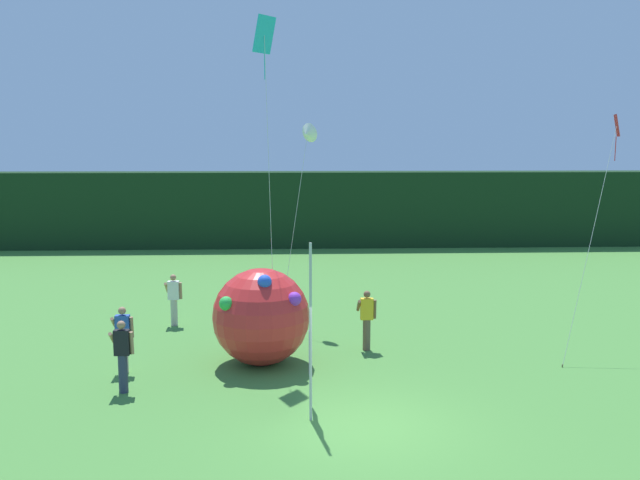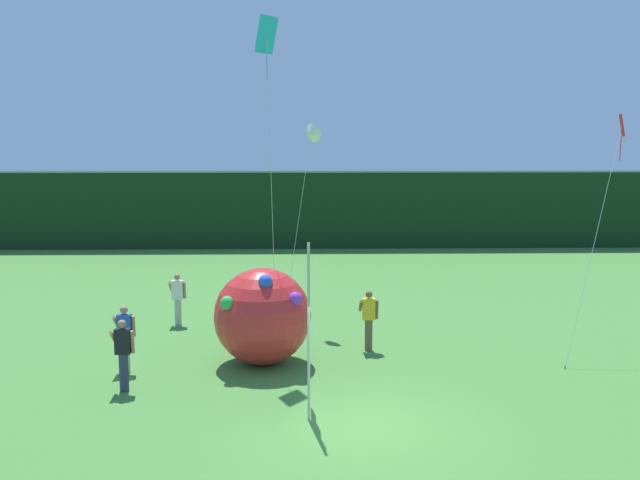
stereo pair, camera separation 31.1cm
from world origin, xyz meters
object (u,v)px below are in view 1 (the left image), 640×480
at_px(person_near_banner, 123,338).
at_px(inflatable_balloon, 261,317).
at_px(person_far_left, 367,318).
at_px(kite_cyan_diamond_0, 265,50).
at_px(person_mid_field, 174,298).
at_px(kite_red_diamond_1, 613,144).
at_px(kite_white_delta_2, 307,135).
at_px(banner_flag, 310,333).
at_px(person_far_right, 122,354).

bearing_deg(person_near_banner, inflatable_balloon, 8.74).
relative_size(person_far_left, kite_cyan_diamond_0, 0.19).
distance_m(person_mid_field, person_far_left, 6.69).
bearing_deg(person_mid_field, person_far_left, -26.37).
relative_size(kite_red_diamond_1, kite_white_delta_2, 1.03).
xyz_separation_m(kite_red_diamond_1, kite_white_delta_2, (-8.78, 2.81, 0.31)).
bearing_deg(banner_flag, person_far_left, 69.50).
height_order(banner_flag, person_far_right, banner_flag).
distance_m(kite_cyan_diamond_0, kite_white_delta_2, 4.08).
distance_m(banner_flag, kite_cyan_diamond_0, 8.28).
xyz_separation_m(person_mid_field, kite_cyan_diamond_0, (3.15, -2.79, 7.54)).
height_order(person_far_left, kite_cyan_diamond_0, kite_cyan_diamond_0).
distance_m(person_far_right, inflatable_balloon, 3.81).
height_order(person_mid_field, inflatable_balloon, inflatable_balloon).
height_order(kite_cyan_diamond_0, kite_white_delta_2, kite_cyan_diamond_0).
xyz_separation_m(person_near_banner, kite_cyan_diamond_0, (3.68, 1.87, 7.51)).
bearing_deg(kite_cyan_diamond_0, kite_white_delta_2, 68.73).
height_order(person_near_banner, inflatable_balloon, inflatable_balloon).
xyz_separation_m(inflatable_balloon, kite_cyan_diamond_0, (0.13, 1.32, 7.13)).
distance_m(person_near_banner, inflatable_balloon, 3.61).
bearing_deg(kite_cyan_diamond_0, kite_red_diamond_1, 2.07).
relative_size(person_mid_field, inflatable_balloon, 0.65).
height_order(person_far_left, inflatable_balloon, inflatable_balloon).
distance_m(kite_cyan_diamond_0, kite_red_diamond_1, 10.34).
distance_m(person_near_banner, kite_cyan_diamond_0, 8.57).
xyz_separation_m(person_near_banner, kite_white_delta_2, (4.91, 5.04, 5.26)).
xyz_separation_m(banner_flag, person_far_right, (-4.43, 1.58, -0.91)).
xyz_separation_m(person_far_right, kite_cyan_diamond_0, (3.35, 3.32, 7.50)).
bearing_deg(inflatable_balloon, banner_flag, -71.29).
height_order(person_near_banner, person_mid_field, person_near_banner).
bearing_deg(kite_white_delta_2, inflatable_balloon, -106.91).
bearing_deg(person_far_left, kite_cyan_diamond_0, 176.35).
bearing_deg(kite_white_delta_2, person_near_banner, -134.25).
distance_m(person_far_left, kite_cyan_diamond_0, 8.03).
height_order(banner_flag, inflatable_balloon, banner_flag).
bearing_deg(inflatable_balloon, person_near_banner, -171.26).
bearing_deg(kite_cyan_diamond_0, person_mid_field, 138.46).
xyz_separation_m(person_far_right, inflatable_balloon, (3.22, 2.00, 0.37)).
bearing_deg(person_mid_field, inflatable_balloon, -53.72).
distance_m(person_far_right, kite_white_delta_2, 9.53).
height_order(person_mid_field, kite_white_delta_2, kite_white_delta_2).
bearing_deg(person_far_right, person_near_banner, 102.68).
bearing_deg(kite_red_diamond_1, inflatable_balloon, -170.57).
bearing_deg(person_far_right, person_mid_field, 88.12).
xyz_separation_m(person_near_banner, person_mid_field, (0.53, 4.66, -0.03)).
bearing_deg(kite_red_diamond_1, person_mid_field, 169.56).
bearing_deg(banner_flag, kite_red_diamond_1, 30.50).
height_order(person_far_right, kite_white_delta_2, kite_white_delta_2).
height_order(banner_flag, person_mid_field, banner_flag).
distance_m(person_near_banner, person_far_right, 1.49).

